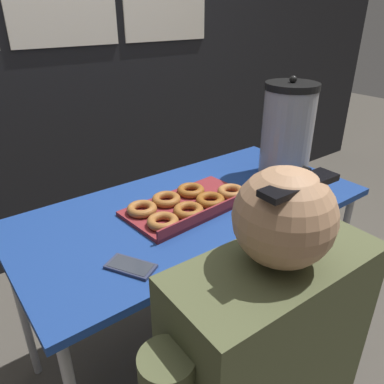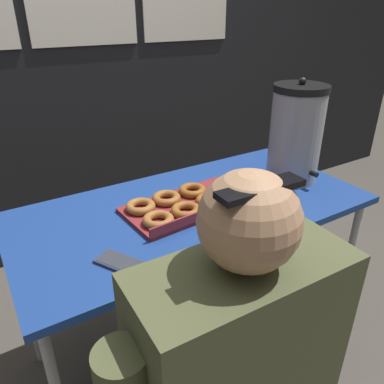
% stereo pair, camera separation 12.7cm
% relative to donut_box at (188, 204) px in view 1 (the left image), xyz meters
% --- Properties ---
extents(ground_plane, '(12.00, 12.00, 0.00)m').
position_rel_donut_box_xyz_m(ground_plane, '(0.04, 0.01, -0.79)').
color(ground_plane, '#4C473F').
extents(back_wall, '(6.00, 0.11, 2.86)m').
position_rel_donut_box_xyz_m(back_wall, '(0.04, 1.20, 0.64)').
color(back_wall, black).
rests_on(back_wall, ground).
extents(folding_table, '(1.40, 0.69, 0.77)m').
position_rel_donut_box_xyz_m(folding_table, '(0.04, 0.01, -0.07)').
color(folding_table, navy).
rests_on(folding_table, ground).
extents(donut_box, '(0.52, 0.30, 0.05)m').
position_rel_donut_box_xyz_m(donut_box, '(0.00, 0.00, 0.00)').
color(donut_box, maroon).
rests_on(donut_box, folding_table).
extents(coffee_urn, '(0.23, 0.26, 0.45)m').
position_rel_donut_box_xyz_m(coffee_urn, '(0.55, -0.00, 0.19)').
color(coffee_urn, '#939399').
rests_on(coffee_urn, folding_table).
extents(cell_phone, '(0.14, 0.17, 0.01)m').
position_rel_donut_box_xyz_m(cell_phone, '(-0.36, -0.19, -0.02)').
color(cell_phone, '#2D334C').
rests_on(cell_phone, folding_table).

